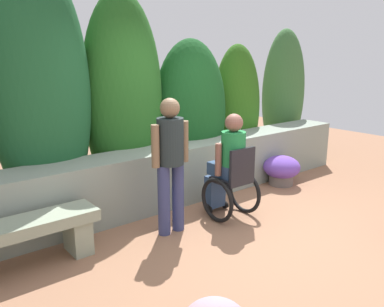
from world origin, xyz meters
The scene contains 7 objects.
ground_plane centered at (0.00, 0.00, 0.00)m, with size 13.47×13.47×0.00m, color #93674C.
stone_retaining_wall centered at (0.00, 1.48, 0.39)m, with size 6.53×0.57×0.79m, color gray.
hedge_backdrop centered at (-0.64, 2.08, 1.37)m, with size 7.52×1.09×3.17m.
stone_bench centered at (-2.39, 0.90, 0.33)m, with size 1.65×0.40×0.49m.
person_in_wheelchair centered at (0.14, 0.59, 0.62)m, with size 0.53×0.66×1.33m.
person_standing_companion centered at (-0.70, 0.67, 0.90)m, with size 0.49×0.30×1.56m.
flower_pot_purple_near centered at (1.68, 0.98, 0.25)m, with size 0.58×0.58×0.47m.
Camera 1 is at (-3.23, -2.84, 2.03)m, focal length 37.34 mm.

